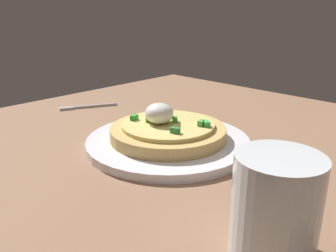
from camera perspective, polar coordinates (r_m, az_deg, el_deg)
name	(u,v)px	position (r cm, az deg, el deg)	size (l,w,h in cm)	color
dining_table	(234,155)	(55.95, 10.68, -4.69)	(96.69, 74.69, 2.74)	#8A644A
plate	(168,142)	(54.73, 0.00, -2.61)	(25.19, 25.19, 1.27)	white
pizza	(167,130)	(54.03, -0.10, -0.63)	(17.79, 17.79, 5.57)	tan
cup_near	(275,213)	(31.93, 16.89, -13.32)	(7.43, 7.43, 9.37)	silver
fork	(84,107)	(77.26, -13.51, 3.03)	(6.35, 11.29, 0.50)	#B7B7BC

